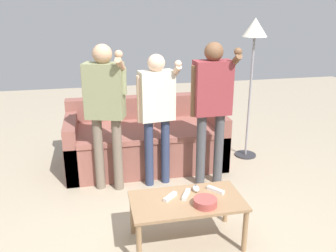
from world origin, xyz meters
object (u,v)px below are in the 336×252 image
object	(u,v)px
floor_lamp	(254,41)
player_center	(157,106)
game_remote_wand_spare	(186,194)
snack_bowl	(205,202)
couch	(145,141)
coffee_table	(187,205)
player_left	(105,102)
player_right	(212,99)
game_remote_wand_near	(170,197)
game_remote_wand_far	(216,190)
game_remote_nunchuk	(196,189)

from	to	relation	value
floor_lamp	player_center	xyz separation A→B (m)	(-1.30, -0.52, -0.59)
player_center	game_remote_wand_spare	distance (m)	1.14
snack_bowl	floor_lamp	bearing A→B (deg)	56.75
floor_lamp	couch	bearing A→B (deg)	177.53
couch	game_remote_wand_spare	bearing A→B (deg)	-85.90
snack_bowl	game_remote_wand_spare	bearing A→B (deg)	122.57
coffee_table	player_left	world-z (taller)	player_left
snack_bowl	player_right	xyz separation A→B (m)	(0.40, 1.08, 0.55)
snack_bowl	player_left	distance (m)	1.49
player_left	player_center	size ratio (longest dim) A/B	1.08
coffee_table	floor_lamp	bearing A→B (deg)	52.17
snack_bowl	game_remote_wand_spare	world-z (taller)	snack_bowl
floor_lamp	game_remote_wand_near	world-z (taller)	floor_lamp
game_remote_wand_near	floor_lamp	bearing A→B (deg)	48.46
coffee_table	game_remote_wand_far	world-z (taller)	game_remote_wand_far
game_remote_nunchuk	snack_bowl	bearing A→B (deg)	-88.24
game_remote_nunchuk	game_remote_wand_near	xyz separation A→B (m)	(-0.24, -0.07, -0.01)
coffee_table	player_right	bearing A→B (deg)	61.81
coffee_table	snack_bowl	bearing A→B (deg)	-44.12
floor_lamp	player_center	bearing A→B (deg)	-158.21
game_remote_nunchuk	game_remote_wand_far	bearing A→B (deg)	-14.88
game_remote_nunchuk	floor_lamp	distance (m)	2.15
snack_bowl	game_remote_wand_far	distance (m)	0.25
couch	game_remote_nunchuk	bearing A→B (deg)	-81.92
couch	game_remote_wand_far	xyz separation A→B (m)	(0.38, -1.58, 0.13)
player_left	player_right	xyz separation A→B (m)	(1.10, -0.12, 0.00)
coffee_table	floor_lamp	xyz separation A→B (m)	(1.24, 1.60, 1.15)
player_center	game_remote_wand_far	bearing A→B (deg)	-72.06
couch	game_remote_wand_far	world-z (taller)	couch
couch	game_remote_wand_near	bearing A→B (deg)	-90.83
couch	player_right	size ratio (longest dim) A/B	1.21
player_center	game_remote_wand_near	world-z (taller)	player_center
couch	player_center	bearing A→B (deg)	-84.49
game_remote_wand_spare	player_right	bearing A→B (deg)	60.66
couch	game_remote_wand_far	distance (m)	1.63
game_remote_nunchuk	game_remote_wand_near	distance (m)	0.25
player_left	player_right	bearing A→B (deg)	-5.98
game_remote_wand_spare	game_remote_wand_far	bearing A→B (deg)	4.54
couch	snack_bowl	xyz separation A→B (m)	(0.23, -1.78, 0.14)
player_center	game_remote_wand_near	distance (m)	1.15
game_remote_nunchuk	player_left	xyz separation A→B (m)	(-0.70, 0.96, 0.56)
couch	game_remote_nunchuk	size ratio (longest dim) A/B	21.62
floor_lamp	player_center	size ratio (longest dim) A/B	1.22
coffee_table	player_right	world-z (taller)	player_right
player_left	game_remote_wand_near	world-z (taller)	player_left
snack_bowl	player_center	bearing A→B (deg)	98.07
couch	snack_bowl	size ratio (longest dim) A/B	10.02
floor_lamp	player_right	world-z (taller)	floor_lamp
player_left	game_remote_wand_near	xyz separation A→B (m)	(0.46, -1.03, -0.56)
coffee_table	player_left	distance (m)	1.38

